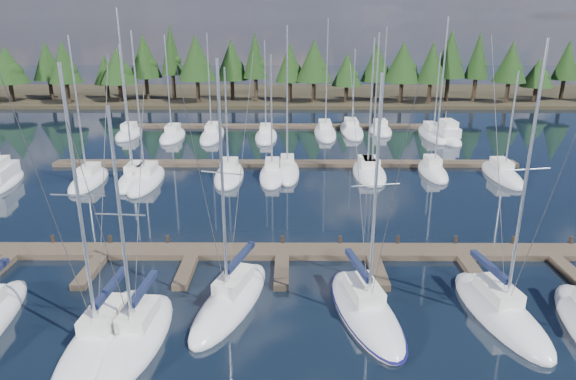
{
  "coord_description": "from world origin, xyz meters",
  "views": [
    {
      "loc": [
        0.52,
        -13.59,
        15.32
      ],
      "look_at": [
        0.36,
        22.0,
        3.25
      ],
      "focal_mm": 32.0,
      "sensor_mm": 36.0,
      "label": 1
    }
  ],
  "objects_px": {
    "front_sailboat_4": "(365,310)",
    "motor_yacht_left": "(0,180)",
    "main_dock": "(282,256)",
    "front_sailboat_2": "(138,336)",
    "front_sailboat_3": "(231,300)",
    "front_sailboat_5": "(500,311)",
    "front_sailboat_1": "(103,338)",
    "motor_yacht_right": "(446,136)"
  },
  "relations": [
    {
      "from": "front_sailboat_4",
      "to": "main_dock",
      "type": "bearing_deg",
      "value": 124.04
    },
    {
      "from": "front_sailboat_4",
      "to": "motor_yacht_left",
      "type": "relative_size",
      "value": 1.53
    },
    {
      "from": "front_sailboat_1",
      "to": "motor_yacht_right",
      "type": "relative_size",
      "value": 1.64
    },
    {
      "from": "front_sailboat_2",
      "to": "front_sailboat_5",
      "type": "bearing_deg",
      "value": 7.12
    },
    {
      "from": "front_sailboat_1",
      "to": "motor_yacht_left",
      "type": "xyz_separation_m",
      "value": [
        -18.52,
        25.09,
        0.2
      ]
    },
    {
      "from": "front_sailboat_4",
      "to": "motor_yacht_left",
      "type": "bearing_deg",
      "value": 144.73
    },
    {
      "from": "front_sailboat_1",
      "to": "front_sailboat_2",
      "type": "bearing_deg",
      "value": 3.34
    },
    {
      "from": "front_sailboat_2",
      "to": "front_sailboat_3",
      "type": "relative_size",
      "value": 0.88
    },
    {
      "from": "front_sailboat_4",
      "to": "front_sailboat_5",
      "type": "bearing_deg",
      "value": -0.9
    },
    {
      "from": "front_sailboat_1",
      "to": "motor_yacht_right",
      "type": "height_order",
      "value": "front_sailboat_1"
    },
    {
      "from": "front_sailboat_3",
      "to": "front_sailboat_4",
      "type": "distance_m",
      "value": 7.42
    },
    {
      "from": "front_sailboat_1",
      "to": "front_sailboat_2",
      "type": "height_order",
      "value": "front_sailboat_1"
    },
    {
      "from": "main_dock",
      "to": "front_sailboat_5",
      "type": "relative_size",
      "value": 2.89
    },
    {
      "from": "main_dock",
      "to": "front_sailboat_2",
      "type": "relative_size",
      "value": 3.49
    },
    {
      "from": "front_sailboat_5",
      "to": "main_dock",
      "type": "bearing_deg",
      "value": 149.65
    },
    {
      "from": "front_sailboat_3",
      "to": "motor_yacht_right",
      "type": "height_order",
      "value": "front_sailboat_3"
    },
    {
      "from": "front_sailboat_2",
      "to": "front_sailboat_4",
      "type": "bearing_deg",
      "value": 11.98
    },
    {
      "from": "motor_yacht_left",
      "to": "main_dock",
      "type": "bearing_deg",
      "value": -30.0
    },
    {
      "from": "front_sailboat_2",
      "to": "motor_yacht_left",
      "type": "distance_m",
      "value": 32.15
    },
    {
      "from": "front_sailboat_1",
      "to": "front_sailboat_5",
      "type": "bearing_deg",
      "value": 6.81
    },
    {
      "from": "front_sailboat_2",
      "to": "front_sailboat_4",
      "type": "height_order",
      "value": "front_sailboat_4"
    },
    {
      "from": "front_sailboat_3",
      "to": "front_sailboat_4",
      "type": "bearing_deg",
      "value": -7.46
    },
    {
      "from": "front_sailboat_3",
      "to": "motor_yacht_left",
      "type": "distance_m",
      "value": 32.63
    },
    {
      "from": "motor_yacht_left",
      "to": "front_sailboat_4",
      "type": "bearing_deg",
      "value": -35.27
    },
    {
      "from": "front_sailboat_1",
      "to": "front_sailboat_5",
      "type": "relative_size",
      "value": 0.94
    },
    {
      "from": "main_dock",
      "to": "motor_yacht_left",
      "type": "bearing_deg",
      "value": 150.0
    },
    {
      "from": "front_sailboat_5",
      "to": "motor_yacht_right",
      "type": "relative_size",
      "value": 1.73
    },
    {
      "from": "front_sailboat_4",
      "to": "front_sailboat_1",
      "type": "bearing_deg",
      "value": -169.1
    },
    {
      "from": "motor_yacht_left",
      "to": "motor_yacht_right",
      "type": "relative_size",
      "value": 1.02
    },
    {
      "from": "front_sailboat_1",
      "to": "motor_yacht_left",
      "type": "height_order",
      "value": "front_sailboat_1"
    },
    {
      "from": "front_sailboat_1",
      "to": "motor_yacht_left",
      "type": "bearing_deg",
      "value": 126.43
    },
    {
      "from": "front_sailboat_5",
      "to": "motor_yacht_left",
      "type": "height_order",
      "value": "front_sailboat_5"
    },
    {
      "from": "front_sailboat_3",
      "to": "motor_yacht_left",
      "type": "bearing_deg",
      "value": 138.63
    },
    {
      "from": "front_sailboat_3",
      "to": "front_sailboat_4",
      "type": "height_order",
      "value": "front_sailboat_3"
    },
    {
      "from": "main_dock",
      "to": "front_sailboat_3",
      "type": "distance_m",
      "value": 6.45
    },
    {
      "from": "main_dock",
      "to": "front_sailboat_4",
      "type": "bearing_deg",
      "value": -55.96
    },
    {
      "from": "main_dock",
      "to": "front_sailboat_2",
      "type": "height_order",
      "value": "front_sailboat_2"
    },
    {
      "from": "front_sailboat_1",
      "to": "front_sailboat_3",
      "type": "bearing_deg",
      "value": 30.6
    },
    {
      "from": "motor_yacht_left",
      "to": "motor_yacht_right",
      "type": "bearing_deg",
      "value": 21.69
    },
    {
      "from": "front_sailboat_3",
      "to": "front_sailboat_5",
      "type": "distance_m",
      "value": 14.61
    },
    {
      "from": "main_dock",
      "to": "front_sailboat_3",
      "type": "relative_size",
      "value": 3.08
    },
    {
      "from": "main_dock",
      "to": "front_sailboat_2",
      "type": "bearing_deg",
      "value": -127.23
    }
  ]
}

